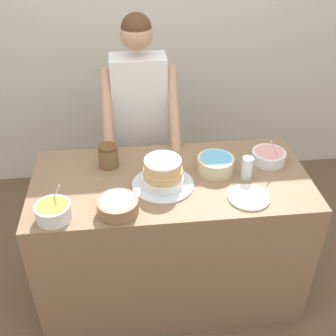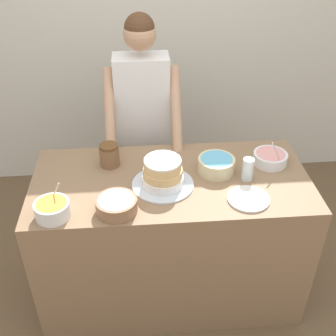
{
  "view_description": "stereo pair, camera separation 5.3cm",
  "coord_description": "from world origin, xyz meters",
  "px_view_note": "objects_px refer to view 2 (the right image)",
  "views": [
    {
      "loc": [
        -0.22,
        -1.51,
        2.26
      ],
      "look_at": [
        -0.02,
        0.33,
        0.99
      ],
      "focal_mm": 45.0,
      "sensor_mm": 36.0,
      "label": 1
    },
    {
      "loc": [
        -0.17,
        -1.52,
        2.26
      ],
      "look_at": [
        -0.02,
        0.33,
        0.99
      ],
      "focal_mm": 45.0,
      "sensor_mm": 36.0,
      "label": 2
    }
  ],
  "objects_px": {
    "person_baker": "(143,112)",
    "ceramic_plate": "(248,199)",
    "frosting_bowl_white": "(116,205)",
    "drinking_glass": "(248,169)",
    "frosting_bowl_pink": "(270,158)",
    "cake": "(163,174)",
    "frosting_bowl_blue": "(216,165)",
    "stoneware_jar": "(109,155)",
    "frosting_bowl_orange": "(52,209)"
  },
  "relations": [
    {
      "from": "frosting_bowl_pink",
      "to": "frosting_bowl_white",
      "type": "distance_m",
      "value": 0.95
    },
    {
      "from": "cake",
      "to": "frosting_bowl_white",
      "type": "distance_m",
      "value": 0.32
    },
    {
      "from": "person_baker",
      "to": "cake",
      "type": "bearing_deg",
      "value": -82.51
    },
    {
      "from": "frosting_bowl_white",
      "to": "person_baker",
      "type": "bearing_deg",
      "value": 79.41
    },
    {
      "from": "frosting_bowl_blue",
      "to": "stoneware_jar",
      "type": "bearing_deg",
      "value": 169.04
    },
    {
      "from": "stoneware_jar",
      "to": "cake",
      "type": "bearing_deg",
      "value": -37.34
    },
    {
      "from": "frosting_bowl_pink",
      "to": "ceramic_plate",
      "type": "relative_size",
      "value": 0.89
    },
    {
      "from": "cake",
      "to": "ceramic_plate",
      "type": "bearing_deg",
      "value": -20.53
    },
    {
      "from": "ceramic_plate",
      "to": "frosting_bowl_orange",
      "type": "bearing_deg",
      "value": -177.15
    },
    {
      "from": "stoneware_jar",
      "to": "ceramic_plate",
      "type": "bearing_deg",
      "value": -27.96
    },
    {
      "from": "frosting_bowl_pink",
      "to": "frosting_bowl_white",
      "type": "relative_size",
      "value": 0.94
    },
    {
      "from": "frosting_bowl_blue",
      "to": "person_baker",
      "type": "bearing_deg",
      "value": 125.91
    },
    {
      "from": "person_baker",
      "to": "frosting_bowl_white",
      "type": "distance_m",
      "value": 0.87
    },
    {
      "from": "frosting_bowl_orange",
      "to": "frosting_bowl_pink",
      "type": "distance_m",
      "value": 1.25
    },
    {
      "from": "frosting_bowl_orange",
      "to": "drinking_glass",
      "type": "distance_m",
      "value": 1.05
    },
    {
      "from": "cake",
      "to": "frosting_bowl_pink",
      "type": "relative_size",
      "value": 1.72
    },
    {
      "from": "cake",
      "to": "drinking_glass",
      "type": "relative_size",
      "value": 2.61
    },
    {
      "from": "frosting_bowl_orange",
      "to": "frosting_bowl_blue",
      "type": "height_order",
      "value": "frosting_bowl_orange"
    },
    {
      "from": "frosting_bowl_orange",
      "to": "cake",
      "type": "bearing_deg",
      "value": 20.85
    },
    {
      "from": "frosting_bowl_blue",
      "to": "stoneware_jar",
      "type": "distance_m",
      "value": 0.61
    },
    {
      "from": "person_baker",
      "to": "ceramic_plate",
      "type": "xyz_separation_m",
      "value": [
        0.52,
        -0.81,
        -0.11
      ]
    },
    {
      "from": "person_baker",
      "to": "frosting_bowl_blue",
      "type": "xyz_separation_m",
      "value": [
        0.39,
        -0.54,
        -0.07
      ]
    },
    {
      "from": "frosting_bowl_blue",
      "to": "drinking_glass",
      "type": "height_order",
      "value": "drinking_glass"
    },
    {
      "from": "cake",
      "to": "frosting_bowl_pink",
      "type": "distance_m",
      "value": 0.66
    },
    {
      "from": "frosting_bowl_white",
      "to": "frosting_bowl_orange",
      "type": "bearing_deg",
      "value": -177.46
    },
    {
      "from": "frosting_bowl_orange",
      "to": "ceramic_plate",
      "type": "distance_m",
      "value": 0.99
    },
    {
      "from": "frosting_bowl_white",
      "to": "ceramic_plate",
      "type": "bearing_deg",
      "value": 3.0
    },
    {
      "from": "person_baker",
      "to": "ceramic_plate",
      "type": "relative_size",
      "value": 7.45
    },
    {
      "from": "frosting_bowl_pink",
      "to": "ceramic_plate",
      "type": "distance_m",
      "value": 0.39
    },
    {
      "from": "frosting_bowl_orange",
      "to": "frosting_bowl_white",
      "type": "bearing_deg",
      "value": 2.54
    },
    {
      "from": "frosting_bowl_orange",
      "to": "stoneware_jar",
      "type": "bearing_deg",
      "value": 58.7
    },
    {
      "from": "frosting_bowl_orange",
      "to": "frosting_bowl_white",
      "type": "height_order",
      "value": "frosting_bowl_orange"
    },
    {
      "from": "frosting_bowl_white",
      "to": "ceramic_plate",
      "type": "height_order",
      "value": "frosting_bowl_white"
    },
    {
      "from": "cake",
      "to": "frosting_bowl_pink",
      "type": "xyz_separation_m",
      "value": [
        0.64,
        0.16,
        -0.03
      ]
    },
    {
      "from": "frosting_bowl_white",
      "to": "frosting_bowl_pink",
      "type": "bearing_deg",
      "value": 22.34
    },
    {
      "from": "person_baker",
      "to": "frosting_bowl_orange",
      "type": "relative_size",
      "value": 9.38
    },
    {
      "from": "frosting_bowl_orange",
      "to": "ceramic_plate",
      "type": "height_order",
      "value": "frosting_bowl_orange"
    },
    {
      "from": "drinking_glass",
      "to": "ceramic_plate",
      "type": "bearing_deg",
      "value": -100.67
    },
    {
      "from": "frosting_bowl_white",
      "to": "drinking_glass",
      "type": "relative_size",
      "value": 1.61
    },
    {
      "from": "person_baker",
      "to": "cake",
      "type": "distance_m",
      "value": 0.66
    },
    {
      "from": "frosting_bowl_white",
      "to": "drinking_glass",
      "type": "distance_m",
      "value": 0.74
    },
    {
      "from": "ceramic_plate",
      "to": "drinking_glass",
      "type": "bearing_deg",
      "value": 79.33
    },
    {
      "from": "drinking_glass",
      "to": "stoneware_jar",
      "type": "distance_m",
      "value": 0.78
    },
    {
      "from": "cake",
      "to": "frosting_bowl_blue",
      "type": "bearing_deg",
      "value": 18.92
    },
    {
      "from": "person_baker",
      "to": "frosting_bowl_white",
      "type": "relative_size",
      "value": 7.87
    },
    {
      "from": "stoneware_jar",
      "to": "frosting_bowl_white",
      "type": "bearing_deg",
      "value": -83.62
    },
    {
      "from": "drinking_glass",
      "to": "frosting_bowl_blue",
      "type": "bearing_deg",
      "value": 151.77
    },
    {
      "from": "cake",
      "to": "ceramic_plate",
      "type": "xyz_separation_m",
      "value": [
        0.43,
        -0.16,
        -0.07
      ]
    },
    {
      "from": "frosting_bowl_pink",
      "to": "frosting_bowl_blue",
      "type": "height_order",
      "value": "frosting_bowl_pink"
    },
    {
      "from": "frosting_bowl_orange",
      "to": "stoneware_jar",
      "type": "height_order",
      "value": "frosting_bowl_orange"
    }
  ]
}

